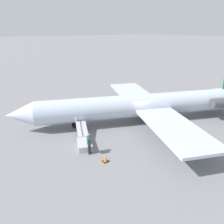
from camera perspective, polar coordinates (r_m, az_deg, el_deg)
ground_plane at (r=23.06m, az=7.03°, el=-2.44°), size 600.00×600.00×0.00m
airplane_main at (r=22.70m, az=9.18°, el=1.93°), size 24.68×19.32×6.01m
boarding_stairs at (r=18.37m, az=-7.32°, el=-7.59°), size 2.53×4.08×1.56m
passenger at (r=16.80m, az=-5.96°, el=-7.90°), size 0.45×0.57×1.74m
traffic_cone_near_stairs at (r=16.23m, az=-1.73°, el=-12.19°), size 0.42×0.42×0.46m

